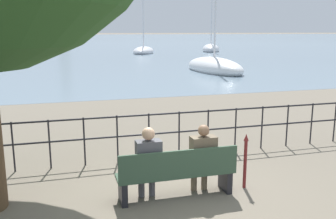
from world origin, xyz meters
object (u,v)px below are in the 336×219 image
park_bench (177,174)px  sailboat_1 (211,49)px  seated_person_right (202,156)px  closed_umbrella (245,158)px  sailboat_0 (144,51)px  seated_person_left (148,160)px  sailboat_2 (214,67)px  harbor_lighthouse (62,10)px

park_bench → sailboat_1: 46.98m
seated_person_right → closed_umbrella: 0.84m
park_bench → seated_person_right: seated_person_right is taller
sailboat_0 → sailboat_1: (9.91, 1.47, 0.08)m
closed_umbrella → sailboat_0: bearing=80.0°
seated_person_left → sailboat_1: sailboat_1 is taller
park_bench → seated_person_right: (0.49, 0.08, 0.25)m
seated_person_left → sailboat_2: bearing=63.9°
seated_person_right → sailboat_1: (18.08, 43.08, -0.32)m
seated_person_right → sailboat_1: 46.72m
closed_umbrella → harbor_lighthouse: size_ratio=0.05×
sailboat_2 → sailboat_1: bearing=63.1°
seated_person_right → harbor_lighthouse: size_ratio=0.06×
park_bench → harbor_lighthouse: 136.13m
park_bench → closed_umbrella: size_ratio=2.02×
closed_umbrella → sailboat_2: bearing=68.5°
seated_person_left → sailboat_1: (19.05, 43.08, -0.34)m
harbor_lighthouse → sailboat_2: bearing=-85.9°
seated_person_right → seated_person_left: bearing=-180.0°
sailboat_2 → sailboat_0: bearing=85.2°
closed_umbrella → seated_person_left: bearing=179.9°
park_bench → sailboat_0: (8.66, 41.69, -0.16)m
park_bench → seated_person_left: 0.56m
sailboat_0 → harbor_lighthouse: 94.98m
sailboat_1 → sailboat_0: bearing=-147.6°
seated_person_left → sailboat_2: 20.77m
closed_umbrella → sailboat_1: bearing=68.2°
sailboat_0 → sailboat_2: 22.97m
seated_person_right → sailboat_0: 42.41m
seated_person_right → closed_umbrella: seated_person_right is taller
seated_person_left → seated_person_right: bearing=0.0°
seated_person_left → seated_person_right: seated_person_left is taller
park_bench → closed_umbrella: closed_umbrella is taller
seated_person_left → sailboat_1: size_ratio=0.11×
sailboat_2 → harbor_lighthouse: size_ratio=0.38×
sailboat_2 → closed_umbrella: bearing=-116.2°
seated_person_left → sailboat_0: sailboat_0 is taller
seated_person_left → harbor_lighthouse: 136.04m
sailboat_0 → harbor_lighthouse: bearing=116.4°
sailboat_0 → harbor_lighthouse: size_ratio=0.41×
sailboat_1 → sailboat_2: bearing=-88.1°
seated_person_left → seated_person_right: (0.97, 0.00, -0.01)m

